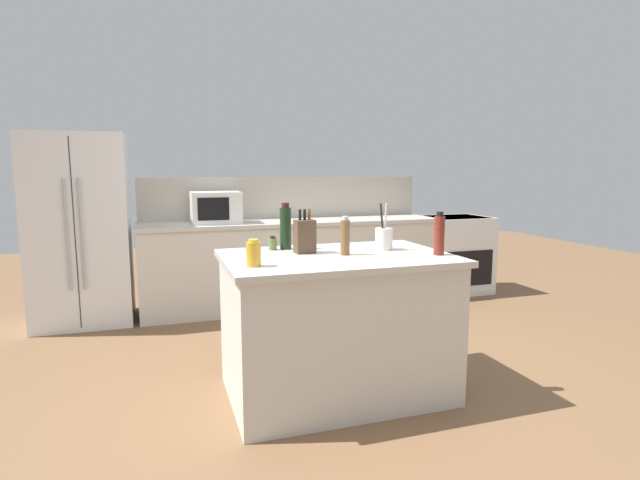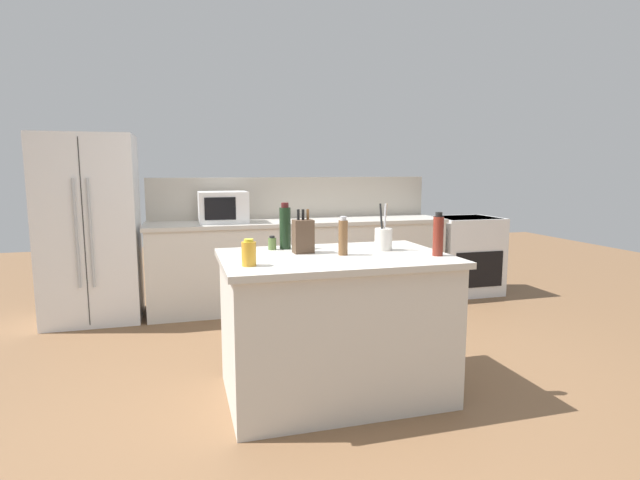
# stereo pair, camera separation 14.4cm
# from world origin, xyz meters

# --- Properties ---
(ground_plane) EXTENTS (14.00, 14.00, 0.00)m
(ground_plane) POSITION_xyz_m (0.00, 0.00, 0.00)
(ground_plane) COLOR brown
(back_counter_run) EXTENTS (3.24, 0.66, 0.94)m
(back_counter_run) POSITION_xyz_m (0.30, 2.20, 0.47)
(back_counter_run) COLOR beige
(back_counter_run) RESTS_ON ground_plane
(wall_backsplash) EXTENTS (3.20, 0.03, 0.46)m
(wall_backsplash) POSITION_xyz_m (0.30, 2.52, 1.17)
(wall_backsplash) COLOR #B2A899
(wall_backsplash) RESTS_ON back_counter_run
(kitchen_island) EXTENTS (1.46, 0.98, 0.94)m
(kitchen_island) POSITION_xyz_m (0.00, 0.00, 0.47)
(kitchen_island) COLOR beige
(kitchen_island) RESTS_ON ground_plane
(refrigerator) EXTENTS (0.89, 0.75, 1.82)m
(refrigerator) POSITION_xyz_m (-1.80, 2.25, 0.91)
(refrigerator) COLOR white
(refrigerator) RESTS_ON ground_plane
(range_oven) EXTENTS (0.76, 0.65, 0.92)m
(range_oven) POSITION_xyz_m (2.34, 2.20, 0.47)
(range_oven) COLOR white
(range_oven) RESTS_ON ground_plane
(microwave) EXTENTS (0.50, 0.39, 0.32)m
(microwave) POSITION_xyz_m (-0.52, 2.20, 1.10)
(microwave) COLOR white
(microwave) RESTS_ON back_counter_run
(knife_block) EXTENTS (0.13, 0.10, 0.29)m
(knife_block) POSITION_xyz_m (-0.18, 0.14, 1.05)
(knife_block) COLOR #4C3828
(knife_block) RESTS_ON kitchen_island
(utensil_crock) EXTENTS (0.12, 0.12, 0.32)m
(utensil_crock) POSITION_xyz_m (0.38, 0.10, 1.02)
(utensil_crock) COLOR beige
(utensil_crock) RESTS_ON kitchen_island
(vinegar_bottle) EXTENTS (0.07, 0.07, 0.28)m
(vinegar_bottle) POSITION_xyz_m (0.63, -0.20, 1.07)
(vinegar_bottle) COLOR maroon
(vinegar_bottle) RESTS_ON kitchen_island
(pepper_grinder) EXTENTS (0.06, 0.06, 0.25)m
(pepper_grinder) POSITION_xyz_m (0.05, -0.01, 1.06)
(pepper_grinder) COLOR brown
(pepper_grinder) RESTS_ON kitchen_island
(wine_bottle) EXTENTS (0.08, 0.08, 0.32)m
(wine_bottle) POSITION_xyz_m (-0.26, 0.34, 1.09)
(wine_bottle) COLOR black
(wine_bottle) RESTS_ON kitchen_island
(honey_jar) EXTENTS (0.08, 0.08, 0.16)m
(honey_jar) POSITION_xyz_m (-0.58, -0.21, 1.01)
(honey_jar) COLOR gold
(honey_jar) RESTS_ON kitchen_island
(spice_jar_oregano) EXTENTS (0.06, 0.06, 0.10)m
(spice_jar_oregano) POSITION_xyz_m (-0.35, 0.33, 0.98)
(spice_jar_oregano) COLOR #567038
(spice_jar_oregano) RESTS_ON kitchen_island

